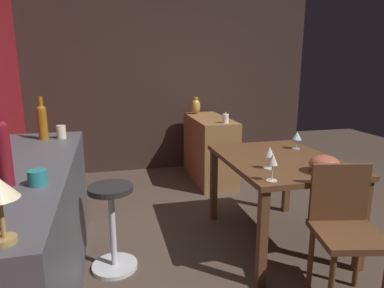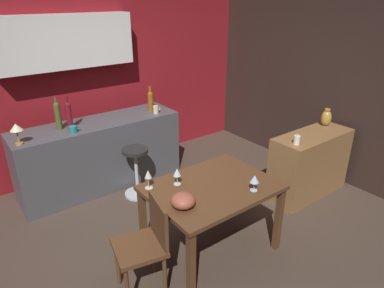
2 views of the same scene
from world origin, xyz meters
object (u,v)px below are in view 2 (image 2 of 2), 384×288
wine_glass_left (255,179)px  wine_bottle_amber (151,100)px  wine_bottle_olive (58,115)px  wine_glass_center (148,175)px  wine_glass_right (177,173)px  fruit_bowl (183,201)px  pillar_candle_tall (297,140)px  sideboard_cabinet (309,164)px  bar_stool (136,171)px  cup_cream (156,110)px  chair_near_window (146,243)px  dining_table (212,194)px  wine_bottle_ruby (69,114)px  vase_brass (326,118)px  cup_teal (73,129)px

wine_glass_left → wine_bottle_amber: bearing=84.5°
wine_bottle_olive → wine_glass_center: bearing=-79.9°
wine_glass_right → fruit_bowl: wine_glass_right is taller
wine_bottle_amber → pillar_candle_tall: (0.81, -1.83, -0.18)m
sideboard_cabinet → wine_glass_left: size_ratio=6.96×
wine_glass_left → wine_glass_right: 0.71m
wine_glass_center → wine_bottle_olive: wine_bottle_olive is taller
wine_glass_left → bar_stool: bearing=101.4°
wine_glass_center → cup_cream: (0.95, 1.40, 0.08)m
sideboard_cabinet → wine_glass_right: bearing=176.1°
bar_stool → wine_bottle_amber: (0.54, 0.50, 0.71)m
wine_glass_right → sideboard_cabinet: bearing=-3.9°
chair_near_window → wine_glass_left: bearing=-12.9°
wine_glass_center → dining_table: bearing=-33.1°
wine_bottle_ruby → vase_brass: wine_bottle_ruby is taller
wine_glass_right → wine_bottle_ruby: bearing=104.5°
wine_glass_left → vase_brass: size_ratio=0.70×
wine_glass_right → cup_teal: bearing=106.5°
bar_stool → wine_bottle_ruby: bearing=139.7°
chair_near_window → cup_teal: bearing=87.4°
cup_cream → wine_glass_center: bearing=-124.1°
dining_table → vase_brass: vase_brass is taller
wine_glass_left → wine_bottle_olive: bearing=115.0°
wine_bottle_ruby → cup_teal: bearing=-97.4°
wine_glass_left → dining_table: bearing=130.4°
wine_glass_center → wine_bottle_ruby: (-0.17, 1.53, 0.20)m
wine_glass_left → fruit_bowl: 0.69m
wine_glass_right → cup_teal: 1.55m
wine_glass_right → vase_brass: (2.31, -0.04, 0.06)m
sideboard_cabinet → fruit_bowl: size_ratio=5.17×
wine_glass_center → wine_bottle_ruby: bearing=96.4°
wine_glass_left → chair_near_window: bearing=167.1°
bar_stool → wine_bottle_olive: (-0.69, 0.55, 0.74)m
wine_glass_right → dining_table: bearing=-42.1°
chair_near_window → fruit_bowl: size_ratio=4.09×
sideboard_cabinet → wine_bottle_ruby: wine_bottle_ruby is taller
bar_stool → wine_glass_center: wine_glass_center is taller
wine_glass_right → wine_bottle_amber: wine_bottle_amber is taller
wine_glass_left → wine_glass_right: wine_glass_right is taller
dining_table → cup_cream: 1.81m
wine_glass_left → fruit_bowl: wine_glass_left is taller
pillar_candle_tall → sideboard_cabinet: bearing=8.5°
fruit_bowl → wine_bottle_amber: wine_bottle_amber is taller
wine_glass_right → fruit_bowl: bearing=-117.5°
sideboard_cabinet → wine_glass_center: bearing=173.9°
bar_stool → fruit_bowl: fruit_bowl is taller
wine_bottle_ruby → cup_cream: wine_bottle_ruby is taller
wine_glass_right → wine_bottle_olive: size_ratio=0.42×
fruit_bowl → dining_table: bearing=15.9°
dining_table → wine_glass_left: wine_glass_left is taller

